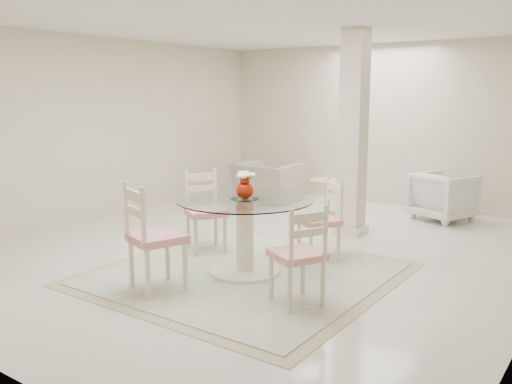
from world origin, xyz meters
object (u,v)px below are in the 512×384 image
Objects in this scene: dining_chair_north at (324,214)px; side_table at (327,200)px; red_vase at (245,185)px; dining_table at (245,236)px; column at (353,134)px; armchair_white at (444,196)px; dining_chair_west at (204,205)px; dining_chair_south at (149,230)px; recliner_taupe at (267,182)px; dining_chair_east at (301,248)px.

dining_chair_north reaches higher than side_table.
red_vase is at bearing -78.79° from dining_chair_north.
column is at bearing 86.04° from dining_table.
armchair_white is (0.51, 2.82, -0.18)m from dining_chair_north.
dining_chair_west reaches higher than armchair_white.
dining_chair_south is at bearing -126.63° from dining_chair_west.
dining_chair_south reaches higher than dining_table.
dining_chair_south is 4.58m from recliner_taupe.
recliner_taupe is at bearing 29.21° from armchair_white.
recliner_taupe is (-2.42, 2.44, -0.20)m from dining_chair_north.
dining_chair_east reaches higher than armchair_white.
column is 3.46× the size of armchair_white.
dining_chair_east is 4.17m from armchair_white.
dining_chair_west is at bearing 154.92° from dining_table.
dining_chair_south is (0.50, -1.37, 0.05)m from dining_chair_west.
side_table is at bearing 25.22° from dining_chair_west.
dining_chair_west is (-1.36, -0.49, 0.03)m from dining_chair_north.
column is 2.63m from recliner_taupe.
armchair_white is 1.73m from side_table.
dining_chair_east is 1.43m from dining_chair_north.
side_table is at bearing 50.25° from armchair_white.
red_vase is at bearing -18.43° from dining_table.
recliner_taupe is 1.83× the size of side_table.
red_vase is at bearing -81.92° from dining_chair_west.
recliner_taupe is (-1.57, 4.29, -0.27)m from dining_chair_south.
dining_chair_south is (-0.42, -0.94, 0.20)m from dining_table.
dining_chair_east is 1.00× the size of dining_chair_north.
dining_table is 2.43× the size of side_table.
armchair_white is (2.93, 0.38, 0.01)m from recliner_taupe.
dining_chair_south reaches higher than red_vase.
side_table is (-1.01, 2.00, -0.27)m from dining_chair_north.
recliner_taupe reaches higher than side_table.
dining_chair_south is at bearing 110.03° from recliner_taupe.
recliner_taupe is (-1.07, 2.92, -0.22)m from dining_chair_west.
armchair_white is at bearing 116.26° from dining_chair_north.
dining_chair_south is 3.87m from side_table.
red_vase is (-0.15, -2.21, -0.40)m from column.
recliner_taupe is at bearing 120.66° from red_vase.
dining_chair_north is 0.88× the size of dining_chair_south.
dining_chair_west is at bearing 109.97° from recliner_taupe.
armchair_white is (1.36, 4.68, -0.26)m from dining_chair_south.
side_table is at bearing 101.18° from dining_table.
side_table is (1.41, -0.44, -0.08)m from recliner_taupe.
column reaches higher than dining_chair_west.
dining_chair_east is (0.92, -0.43, 0.13)m from dining_table.
dining_chair_east is 4.78m from recliner_taupe.
column is at bearing -135.38° from dining_chair_east.
red_vase is 3.05m from side_table.
side_table is at bearing 162.66° from recliner_taupe.
dining_chair_west is 1.02× the size of recliner_taupe.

